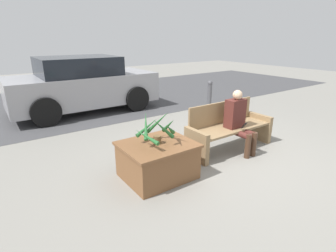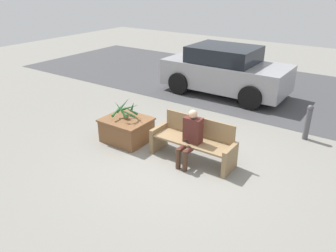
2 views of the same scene
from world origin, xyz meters
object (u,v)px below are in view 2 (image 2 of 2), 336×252
(bench, at_px, (194,141))
(person_seated, at_px, (191,136))
(potted_plant, at_px, (126,110))
(bollard_post, at_px, (308,121))
(planter_box, at_px, (127,129))
(parked_car, at_px, (225,71))

(bench, relative_size, person_seated, 1.56)
(potted_plant, bearing_deg, person_seated, -1.36)
(bench, bearing_deg, bollard_post, 53.40)
(person_seated, distance_m, planter_box, 1.79)
(bench, distance_m, planter_box, 1.74)
(person_seated, height_order, planter_box, person_seated)
(person_seated, distance_m, potted_plant, 1.77)
(bench, relative_size, bollard_post, 2.10)
(bench, height_order, bollard_post, bench)
(person_seated, distance_m, parked_car, 4.75)
(planter_box, bearing_deg, bollard_post, 35.79)
(planter_box, relative_size, potted_plant, 1.73)
(person_seated, xyz_separation_m, parked_car, (-1.42, 4.53, 0.15))
(bench, xyz_separation_m, person_seated, (0.03, -0.20, 0.22))
(planter_box, distance_m, parked_car, 4.53)
(person_seated, relative_size, bollard_post, 1.34)
(planter_box, xyz_separation_m, potted_plant, (0.00, 0.00, 0.49))
(potted_plant, relative_size, parked_car, 0.15)
(person_seated, relative_size, parked_car, 0.29)
(bench, bearing_deg, potted_plant, -174.79)
(person_seated, height_order, bollard_post, person_seated)
(person_seated, xyz_separation_m, planter_box, (-1.76, 0.04, -0.33))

